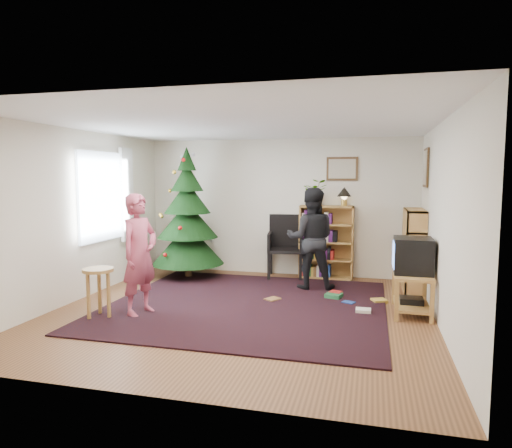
% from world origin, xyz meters
% --- Properties ---
extents(floor, '(5.00, 5.00, 0.00)m').
position_xyz_m(floor, '(0.00, 0.00, 0.00)').
color(floor, brown).
rests_on(floor, ground).
extents(ceiling, '(5.00, 5.00, 0.00)m').
position_xyz_m(ceiling, '(0.00, 0.00, 2.50)').
color(ceiling, white).
rests_on(ceiling, wall_back).
extents(wall_back, '(5.00, 0.02, 2.50)m').
position_xyz_m(wall_back, '(0.00, 2.50, 1.25)').
color(wall_back, silver).
rests_on(wall_back, floor).
extents(wall_front, '(5.00, 0.02, 2.50)m').
position_xyz_m(wall_front, '(0.00, -2.50, 1.25)').
color(wall_front, silver).
rests_on(wall_front, floor).
extents(wall_left, '(0.02, 5.00, 2.50)m').
position_xyz_m(wall_left, '(-2.50, 0.00, 1.25)').
color(wall_left, silver).
rests_on(wall_left, floor).
extents(wall_right, '(0.02, 5.00, 2.50)m').
position_xyz_m(wall_right, '(2.50, 0.00, 1.25)').
color(wall_right, silver).
rests_on(wall_right, floor).
extents(rug, '(3.80, 3.60, 0.02)m').
position_xyz_m(rug, '(0.00, 0.30, 0.01)').
color(rug, black).
rests_on(rug, floor).
extents(window_pane, '(0.04, 1.20, 1.40)m').
position_xyz_m(window_pane, '(-2.47, 0.60, 1.50)').
color(window_pane, silver).
rests_on(window_pane, wall_left).
extents(curtain, '(0.06, 0.35, 1.60)m').
position_xyz_m(curtain, '(-2.43, 1.30, 1.50)').
color(curtain, white).
rests_on(curtain, wall_left).
extents(picture_back, '(0.55, 0.03, 0.42)m').
position_xyz_m(picture_back, '(1.15, 2.48, 1.95)').
color(picture_back, '#4C3319').
rests_on(picture_back, wall_back).
extents(picture_right, '(0.03, 0.50, 0.60)m').
position_xyz_m(picture_right, '(2.48, 1.75, 1.95)').
color(picture_right, '#4C3319').
rests_on(picture_right, wall_right).
extents(christmas_tree, '(1.29, 1.29, 2.34)m').
position_xyz_m(christmas_tree, '(-1.51, 1.78, 0.97)').
color(christmas_tree, '#3F2816').
rests_on(christmas_tree, rug).
extents(bookshelf_back, '(0.95, 0.30, 1.30)m').
position_xyz_m(bookshelf_back, '(0.90, 2.34, 0.66)').
color(bookshelf_back, '#AC793D').
rests_on(bookshelf_back, floor).
extents(bookshelf_right, '(0.30, 0.95, 1.30)m').
position_xyz_m(bookshelf_right, '(2.34, 1.81, 0.66)').
color(bookshelf_right, '#AC793D').
rests_on(bookshelf_right, floor).
extents(tv_stand, '(0.48, 0.86, 0.55)m').
position_xyz_m(tv_stand, '(2.22, 0.47, 0.32)').
color(tv_stand, '#AC793D').
rests_on(tv_stand, floor).
extents(crt_tv, '(0.49, 0.53, 0.46)m').
position_xyz_m(crt_tv, '(2.22, 0.47, 0.78)').
color(crt_tv, black).
rests_on(crt_tv, tv_stand).
extents(armchair, '(0.70, 0.70, 1.12)m').
position_xyz_m(armchair, '(0.19, 2.32, 0.61)').
color(armchair, black).
rests_on(armchair, rug).
extents(stool, '(0.39, 0.39, 0.65)m').
position_xyz_m(stool, '(-1.70, -0.73, 0.50)').
color(stool, '#AC793D').
rests_on(stool, floor).
extents(person_standing, '(0.52, 0.66, 1.60)m').
position_xyz_m(person_standing, '(-1.26, -0.45, 0.80)').
color(person_standing, '#AE455C').
rests_on(person_standing, rug).
extents(person_by_chair, '(0.87, 0.72, 1.64)m').
position_xyz_m(person_by_chair, '(0.74, 1.49, 0.82)').
color(person_by_chair, black).
rests_on(person_by_chair, rug).
extents(potted_plant, '(0.44, 0.38, 0.46)m').
position_xyz_m(potted_plant, '(0.70, 2.34, 1.53)').
color(potted_plant, gray).
rests_on(potted_plant, bookshelf_back).
extents(table_lamp, '(0.25, 0.25, 0.33)m').
position_xyz_m(table_lamp, '(1.20, 2.34, 1.53)').
color(table_lamp, '#A57F33').
rests_on(table_lamp, bookshelf_back).
extents(floor_clutter, '(1.71, 0.93, 0.08)m').
position_xyz_m(floor_clutter, '(1.24, 0.76, 0.04)').
color(floor_clutter, '#A51E19').
rests_on(floor_clutter, rug).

